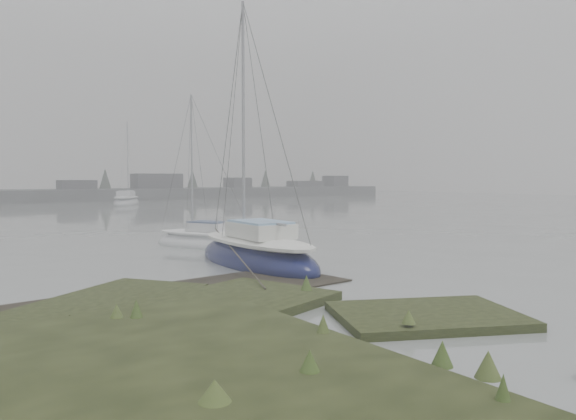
% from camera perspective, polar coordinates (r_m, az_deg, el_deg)
% --- Properties ---
extents(ground, '(160.00, 160.00, 0.00)m').
position_cam_1_polar(ground, '(38.74, -23.30, -1.09)').
color(ground, slate).
rests_on(ground, ground).
extents(far_shoreline, '(60.00, 8.00, 4.15)m').
position_cam_1_polar(far_shoreline, '(77.95, -8.76, 1.85)').
color(far_shoreline, '#4C4F51').
rests_on(far_shoreline, ground).
extents(sailboat_main, '(2.47, 6.62, 9.20)m').
position_cam_1_polar(sailboat_main, '(18.09, -3.23, -4.67)').
color(sailboat_main, '#0E123D').
rests_on(sailboat_main, ground).
extents(sailboat_white, '(3.45, 4.91, 6.64)m').
position_cam_1_polar(sailboat_white, '(23.00, -8.47, -3.19)').
color(sailboat_white, silver).
rests_on(sailboat_white, ground).
extents(sailboat_far_b, '(5.38, 6.71, 9.29)m').
position_cam_1_polar(sailboat_far_b, '(60.20, -16.09, 0.80)').
color(sailboat_far_b, '#A5ABAF').
rests_on(sailboat_far_b, ground).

